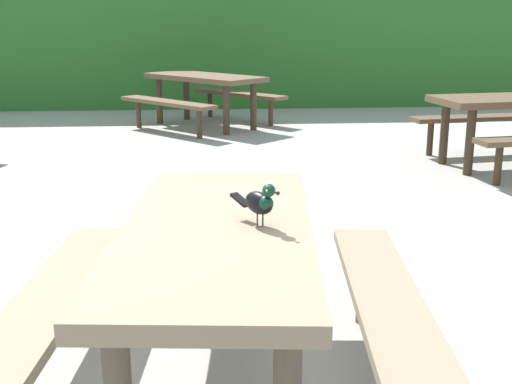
% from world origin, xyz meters
% --- Properties ---
extents(ground_plane, '(60.00, 60.00, 0.00)m').
position_xyz_m(ground_plane, '(0.00, 0.00, 0.00)').
color(ground_plane, '#A3A099').
extents(hedge_wall, '(28.00, 1.78, 2.28)m').
position_xyz_m(hedge_wall, '(0.00, 9.62, 1.14)').
color(hedge_wall, '#2D6B28').
rests_on(hedge_wall, ground).
extents(picnic_table_foreground, '(1.84, 1.86, 0.74)m').
position_xyz_m(picnic_table_foreground, '(0.08, -0.03, 0.56)').
color(picnic_table_foreground, '#84725B').
rests_on(picnic_table_foreground, ground).
extents(bird_grackle, '(0.18, 0.25, 0.18)m').
position_xyz_m(bird_grackle, '(0.25, -0.08, 0.84)').
color(bird_grackle, black).
rests_on(bird_grackle, picnic_table_foreground).
extents(picnic_table_far_centre, '(2.39, 2.40, 0.74)m').
position_xyz_m(picnic_table_far_centre, '(0.03, 6.90, 0.56)').
color(picnic_table_far_centre, brown).
rests_on(picnic_table_far_centre, ground).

